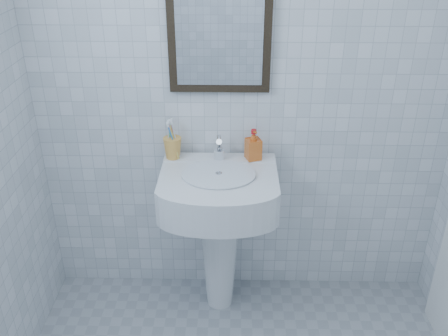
{
  "coord_description": "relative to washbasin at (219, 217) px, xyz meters",
  "views": [
    {
      "loc": [
        -0.05,
        -1.23,
        2.07
      ],
      "look_at": [
        -0.1,
        0.86,
        0.97
      ],
      "focal_mm": 40.0,
      "sensor_mm": 36.0,
      "label": 1
    }
  ],
  "objects": [
    {
      "name": "soap_dispenser",
      "position": [
        0.18,
        0.12,
        0.37
      ],
      "size": [
        0.09,
        0.1,
        0.16
      ],
      "primitive_type": "imported",
      "rotation": [
        0.0,
        0.0,
        0.33
      ],
      "color": "#C33E13",
      "rests_on": "washbasin"
    },
    {
      "name": "washbasin",
      "position": [
        0.0,
        0.0,
        0.0
      ],
      "size": [
        0.59,
        0.43,
        0.9
      ],
      "color": "white",
      "rests_on": "ground"
    },
    {
      "name": "toothbrush_cup",
      "position": [
        -0.25,
        0.13,
        0.35
      ],
      "size": [
        0.12,
        0.12,
        0.11
      ],
      "primitive_type": null,
      "rotation": [
        0.0,
        0.0,
        -0.27
      ],
      "color": "gold",
      "rests_on": "washbasin"
    },
    {
      "name": "wall_mirror",
      "position": [
        0.0,
        0.19,
        0.94
      ],
      "size": [
        0.5,
        0.04,
        0.62
      ],
      "color": "black",
      "rests_on": "wall_back"
    },
    {
      "name": "faucet",
      "position": [
        -0.0,
        0.11,
        0.35
      ],
      "size": [
        0.06,
        0.13,
        0.14
      ],
      "color": "silver",
      "rests_on": "washbasin"
    },
    {
      "name": "wall_back",
      "position": [
        0.12,
        0.21,
        0.64
      ],
      "size": [
        2.2,
        0.02,
        2.5
      ],
      "primitive_type": "cube",
      "color": "silver",
      "rests_on": "ground"
    }
  ]
}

